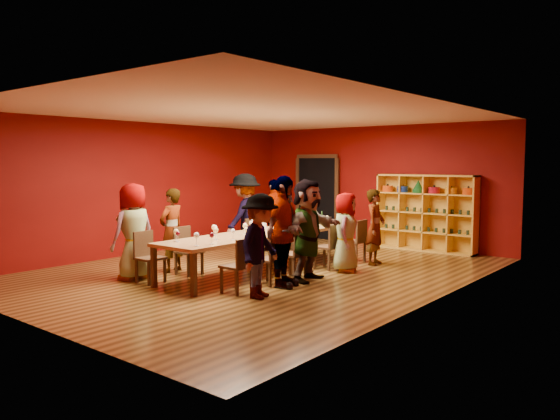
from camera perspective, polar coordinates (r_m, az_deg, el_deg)
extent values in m
cube|color=#4D3314|center=(10.55, -1.94, -6.45)|extent=(7.10, 9.10, 0.02)
cube|color=#5B0604|center=(14.07, 10.19, 2.54)|extent=(7.10, 0.02, 3.00)
cube|color=#5B0604|center=(7.57, -24.98, 0.10)|extent=(7.10, 0.02, 3.00)
cube|color=#5B0604|center=(12.93, -13.79, 2.26)|extent=(0.02, 9.10, 3.00)
cube|color=#5B0604|center=(8.48, 16.23, 0.85)|extent=(0.02, 9.10, 3.00)
cube|color=white|center=(10.38, -1.99, 10.11)|extent=(7.10, 9.10, 0.02)
cube|color=#A77945|center=(10.43, -1.95, -2.52)|extent=(1.10, 4.50, 0.06)
cube|color=#331F11|center=(9.37, -13.04, -5.84)|extent=(0.08, 0.08, 0.69)
cube|color=#331F11|center=(12.47, 2.91, -3.03)|extent=(0.08, 0.08, 0.69)
cube|color=#331F11|center=(8.63, -9.01, -6.70)|extent=(0.08, 0.08, 0.69)
cube|color=#331F11|center=(11.92, 6.72, -3.43)|extent=(0.08, 0.08, 0.69)
cube|color=black|center=(14.99, 4.00, 1.22)|extent=(1.20, 0.14, 2.20)
cube|color=#331F11|center=(14.90, 3.88, 5.62)|extent=(1.32, 0.06, 0.10)
cube|color=#331F11|center=(15.31, 1.86, 1.31)|extent=(0.10, 0.06, 2.20)
cube|color=#331F11|center=(14.57, 5.94, 1.10)|extent=(0.10, 0.06, 2.20)
cube|color=gold|center=(13.80, 10.49, -0.01)|extent=(0.04, 0.40, 1.80)
cube|color=gold|center=(12.85, 19.77, -0.59)|extent=(0.04, 0.40, 1.80)
cube|color=gold|center=(13.23, 15.05, 3.51)|extent=(2.40, 0.40, 0.04)
cube|color=gold|center=(13.39, 14.88, -4.04)|extent=(2.40, 0.40, 0.04)
cube|color=gold|center=(13.46, 15.30, -0.23)|extent=(2.40, 0.02, 1.80)
cube|color=gold|center=(13.33, 14.92, -2.22)|extent=(2.36, 0.38, 0.03)
cube|color=gold|center=(13.28, 14.96, -0.29)|extent=(2.36, 0.38, 0.03)
cube|color=gold|center=(13.25, 15.01, 1.65)|extent=(2.36, 0.38, 0.03)
cube|color=gold|center=(13.54, 12.65, -0.14)|extent=(0.03, 0.38, 1.76)
cube|color=gold|center=(13.28, 14.96, -0.29)|extent=(0.03, 0.38, 1.76)
cube|color=gold|center=(13.05, 17.37, -0.44)|extent=(0.03, 0.38, 1.76)
cylinder|color=#DC4C0C|center=(13.68, 11.19, 2.20)|extent=(0.26, 0.26, 0.15)
sphere|color=black|center=(13.68, 11.20, 2.60)|extent=(0.05, 0.05, 0.05)
cylinder|color=navy|center=(13.50, 12.69, 2.14)|extent=(0.26, 0.26, 0.15)
sphere|color=black|center=(13.50, 12.70, 2.54)|extent=(0.05, 0.05, 0.05)
cylinder|color=#175C27|center=(13.33, 14.23, 1.92)|extent=(0.26, 0.26, 0.08)
cone|color=#175C27|center=(13.32, 14.24, 2.57)|extent=(0.24, 0.24, 0.22)
cylinder|color=maroon|center=(13.17, 15.81, 2.00)|extent=(0.26, 0.26, 0.15)
sphere|color=black|center=(13.16, 15.82, 2.42)|extent=(0.05, 0.05, 0.05)
cylinder|color=gold|center=(13.01, 17.43, 1.93)|extent=(0.26, 0.26, 0.15)
sphere|color=black|center=(13.01, 17.44, 2.35)|extent=(0.05, 0.05, 0.05)
cylinder|color=#DC4C0C|center=(12.87, 19.09, 1.85)|extent=(0.26, 0.26, 0.15)
sphere|color=black|center=(12.87, 19.10, 2.27)|extent=(0.05, 0.05, 0.05)
cylinder|color=#1B3021|center=(13.77, 11.05, -1.64)|extent=(0.07, 0.07, 0.10)
cylinder|color=#1B3021|center=(13.68, 11.74, -1.69)|extent=(0.07, 0.07, 0.10)
cylinder|color=#1B3021|center=(13.60, 12.43, -1.75)|extent=(0.07, 0.07, 0.10)
cylinder|color=#1B3021|center=(13.52, 13.13, -1.80)|extent=(0.07, 0.07, 0.10)
cylinder|color=#1B3021|center=(13.44, 13.84, -1.86)|extent=(0.07, 0.07, 0.10)
cylinder|color=#1B3021|center=(13.36, 14.56, -1.91)|extent=(0.07, 0.07, 0.10)
cylinder|color=#1B3021|center=(13.29, 15.28, -1.96)|extent=(0.07, 0.07, 0.10)
cylinder|color=#1B3021|center=(13.21, 16.02, -2.02)|extent=(0.07, 0.07, 0.10)
cylinder|color=#1B3021|center=(13.14, 16.76, -2.07)|extent=(0.07, 0.07, 0.10)
cylinder|color=#1B3021|center=(13.08, 17.51, -2.13)|extent=(0.07, 0.07, 0.10)
cylinder|color=#1B3021|center=(13.01, 18.27, -2.19)|extent=(0.07, 0.07, 0.10)
cylinder|color=#1B3021|center=(12.95, 19.03, -2.24)|extent=(0.07, 0.07, 0.10)
cylinder|color=#1B3021|center=(13.72, 11.08, 0.22)|extent=(0.07, 0.07, 0.10)
cylinder|color=#1B3021|center=(13.64, 11.77, 0.18)|extent=(0.07, 0.07, 0.10)
cylinder|color=#1B3021|center=(13.55, 12.46, 0.14)|extent=(0.07, 0.07, 0.10)
cylinder|color=#1B3021|center=(13.47, 13.17, 0.10)|extent=(0.07, 0.07, 0.10)
cylinder|color=#1B3021|center=(13.39, 13.88, 0.06)|extent=(0.07, 0.07, 0.10)
cylinder|color=#1B3021|center=(13.32, 14.60, 0.01)|extent=(0.07, 0.07, 0.10)
cylinder|color=#1B3021|center=(13.24, 15.33, -0.03)|extent=(0.07, 0.07, 0.10)
cylinder|color=#1B3021|center=(13.17, 16.06, -0.08)|extent=(0.07, 0.07, 0.10)
cylinder|color=#1B3021|center=(13.10, 16.81, -0.12)|extent=(0.07, 0.07, 0.10)
cylinder|color=#1B3021|center=(13.03, 17.56, -0.17)|extent=(0.07, 0.07, 0.10)
cylinder|color=#1B3021|center=(12.96, 18.32, -0.21)|extent=(0.07, 0.07, 0.10)
cylinder|color=#1B3021|center=(12.90, 19.09, -0.26)|extent=(0.07, 0.07, 0.10)
cube|color=#331F11|center=(9.73, -13.38, -4.93)|extent=(0.42, 0.42, 0.04)
cube|color=#331F11|center=(9.85, -14.09, -3.42)|extent=(0.04, 0.40, 0.44)
cube|color=#331F11|center=(9.81, -14.76, -6.22)|extent=(0.04, 0.04, 0.41)
cube|color=#331F11|center=(9.54, -13.54, -6.51)|extent=(0.04, 0.04, 0.41)
cube|color=#331F11|center=(10.01, -13.18, -5.96)|extent=(0.04, 0.04, 0.41)
cube|color=#331F11|center=(9.75, -11.94, -6.23)|extent=(0.04, 0.04, 0.41)
imported|color=#C0818C|center=(10.04, -15.05, -2.18)|extent=(0.48, 0.85, 1.72)
cube|color=#331F11|center=(10.28, -9.50, -4.33)|extent=(0.42, 0.42, 0.04)
cube|color=#331F11|center=(10.39, -10.21, -2.91)|extent=(0.04, 0.40, 0.44)
cube|color=#331F11|center=(10.34, -10.82, -5.57)|extent=(0.04, 0.04, 0.41)
cube|color=#331F11|center=(10.08, -9.56, -5.81)|extent=(0.04, 0.04, 0.41)
cube|color=#331F11|center=(10.56, -9.40, -5.33)|extent=(0.04, 0.04, 0.41)
cube|color=#331F11|center=(10.31, -8.14, -5.56)|extent=(0.04, 0.04, 0.41)
imported|color=#49484D|center=(10.59, -11.26, -2.08)|extent=(0.51, 0.64, 1.59)
cube|color=#331F11|center=(11.65, -2.27, -3.17)|extent=(0.42, 0.42, 0.04)
cube|color=#331F11|center=(11.74, -2.97, -1.93)|extent=(0.04, 0.40, 0.44)
cube|color=#331F11|center=(11.67, -3.45, -4.28)|extent=(0.04, 0.04, 0.41)
cube|color=#331F11|center=(11.45, -2.19, -4.46)|extent=(0.04, 0.04, 0.41)
cube|color=#331F11|center=(11.92, -2.34, -4.08)|extent=(0.04, 0.04, 0.41)
cube|color=#331F11|center=(11.70, -1.09, -4.25)|extent=(0.04, 0.04, 0.41)
imported|color=#CA878C|center=(11.84, -3.66, -0.65)|extent=(0.70, 1.26, 1.84)
cube|color=#331F11|center=(12.53, 1.20, -2.59)|extent=(0.42, 0.42, 0.04)
cube|color=#331F11|center=(12.61, 0.52, -1.44)|extent=(0.04, 0.40, 0.44)
cube|color=#331F11|center=(12.53, 0.10, -3.63)|extent=(0.04, 0.04, 0.41)
cube|color=#331F11|center=(12.32, 1.34, -3.78)|extent=(0.04, 0.04, 0.41)
cube|color=#331F11|center=(12.79, 1.06, -3.45)|extent=(0.04, 0.04, 0.41)
cube|color=#331F11|center=(12.59, 2.28, -3.59)|extent=(0.04, 0.04, 0.41)
imported|color=#141938|center=(12.78, -0.53, -0.56)|extent=(0.70, 1.08, 1.69)
cube|color=#331F11|center=(8.78, -4.57, -5.88)|extent=(0.42, 0.42, 0.04)
cube|color=#331F11|center=(8.61, -3.66, -4.47)|extent=(0.04, 0.40, 0.44)
cube|color=#331F11|center=(8.83, -6.13, -7.33)|extent=(0.04, 0.04, 0.41)
cube|color=#331F11|center=(8.59, -4.52, -7.65)|extent=(0.04, 0.04, 0.41)
cube|color=#331F11|center=(9.06, -4.60, -6.99)|extent=(0.04, 0.04, 0.41)
cube|color=#331F11|center=(8.84, -2.99, -7.29)|extent=(0.04, 0.04, 0.41)
imported|color=#161E3D|center=(8.38, -2.06, -3.78)|extent=(0.71, 1.12, 1.61)
cube|color=#331F11|center=(9.37, -1.19, -5.18)|extent=(0.42, 0.42, 0.04)
cube|color=#331F11|center=(9.21, -0.29, -3.84)|extent=(0.04, 0.40, 0.44)
cube|color=#331F11|center=(9.39, -2.66, -6.55)|extent=(0.04, 0.04, 0.41)
cube|color=#331F11|center=(9.17, -1.07, -6.83)|extent=(0.04, 0.04, 0.41)
cube|color=#331F11|center=(9.64, -1.31, -6.24)|extent=(0.04, 0.04, 0.41)
cube|color=#331F11|center=(9.43, 0.27, -6.50)|extent=(0.04, 0.04, 0.41)
imported|color=silver|center=(9.09, 0.34, -2.28)|extent=(0.77, 1.19, 1.87)
cube|color=#331F11|center=(9.87, 1.29, -4.65)|extent=(0.42, 0.42, 0.04)
cube|color=#331F11|center=(9.72, 2.17, -3.38)|extent=(0.04, 0.40, 0.44)
cube|color=#331F11|center=(9.88, -0.11, -5.97)|extent=(0.04, 0.04, 0.41)
cube|color=#331F11|center=(9.68, 1.46, -6.21)|extent=(0.04, 0.04, 0.41)
cube|color=#331F11|center=(10.14, 1.11, -5.68)|extent=(0.04, 0.04, 0.41)
cube|color=#331F11|center=(9.94, 2.66, -5.90)|extent=(0.04, 0.04, 0.41)
imported|color=#45454A|center=(9.60, 2.91, -2.10)|extent=(0.67, 1.71, 1.80)
cube|color=#331F11|center=(10.75, 4.90, -3.87)|extent=(0.42, 0.42, 0.04)
cube|color=#331F11|center=(10.62, 5.76, -2.69)|extent=(0.04, 0.40, 0.44)
cube|color=#331F11|center=(10.75, 3.63, -5.08)|extent=(0.04, 0.04, 0.41)
cube|color=#331F11|center=(10.56, 5.14, -5.28)|extent=(0.04, 0.04, 0.41)
cube|color=#331F11|center=(11.02, 4.66, -4.84)|extent=(0.04, 0.04, 0.41)
cube|color=#331F11|center=(10.84, 6.15, -5.02)|extent=(0.04, 0.04, 0.41)
imported|color=pink|center=(10.48, 6.85, -2.32)|extent=(0.67, 0.84, 1.51)
cube|color=#331F11|center=(11.59, 7.70, -3.26)|extent=(0.42, 0.42, 0.04)
cube|color=#331F11|center=(11.46, 8.53, -2.15)|extent=(0.04, 0.40, 0.44)
cube|color=#331F11|center=(11.57, 6.53, -4.38)|extent=(0.04, 0.04, 0.41)
cube|color=#331F11|center=(11.39, 7.97, -4.55)|extent=(0.04, 0.04, 0.41)
cube|color=#331F11|center=(11.86, 7.41, -4.17)|extent=(0.04, 0.04, 0.41)
cube|color=#331F11|center=(11.68, 8.84, -4.32)|extent=(0.04, 0.04, 0.41)
imported|color=#5473AD|center=(11.29, 9.92, -1.76)|extent=(0.51, 0.63, 1.54)
cylinder|color=white|center=(11.53, 4.64, -1.65)|extent=(0.07, 0.07, 0.01)
cylinder|color=white|center=(11.52, 4.65, -1.33)|extent=(0.01, 0.01, 0.12)
ellipsoid|color=white|center=(11.51, 4.65, -0.85)|extent=(0.09, 0.09, 0.10)
cylinder|color=white|center=(12.09, 3.09, -1.33)|extent=(0.07, 0.07, 0.01)
cylinder|color=white|center=(12.09, 3.09, -1.04)|extent=(0.01, 0.01, 0.12)
ellipsoid|color=#F4DF98|center=(12.08, 3.09, -0.59)|extent=(0.08, 0.08, 0.10)
cylinder|color=white|center=(10.66, -3.04, -2.18)|extent=(0.06, 0.06, 0.01)
cylinder|color=white|center=(10.65, -3.04, -1.87)|extent=(0.01, 0.01, 0.11)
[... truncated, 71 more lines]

